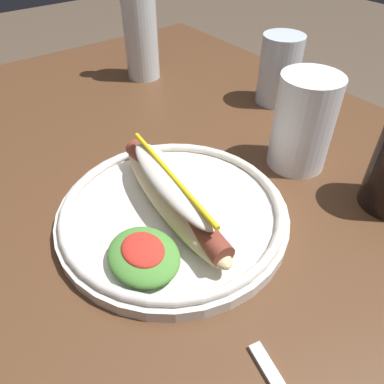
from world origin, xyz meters
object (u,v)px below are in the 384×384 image
object	(u,v)px
hot_dog_plate	(171,209)
extra_cup	(303,123)
glass_bottle	(140,31)
water_cup	(279,70)

from	to	relation	value
hot_dog_plate	extra_cup	size ratio (longest dim) A/B	2.10
extra_cup	glass_bottle	xyz separation A→B (m)	(-0.41, -0.02, 0.03)
water_cup	glass_bottle	world-z (taller)	glass_bottle
extra_cup	glass_bottle	distance (m)	0.41
glass_bottle	hot_dog_plate	bearing A→B (deg)	-26.99
hot_dog_plate	water_cup	size ratio (longest dim) A/B	2.33
glass_bottle	extra_cup	bearing A→B (deg)	2.56
extra_cup	glass_bottle	bearing A→B (deg)	-177.44
water_cup	hot_dog_plate	bearing A→B (deg)	-66.54
water_cup	extra_cup	bearing A→B (deg)	-38.00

